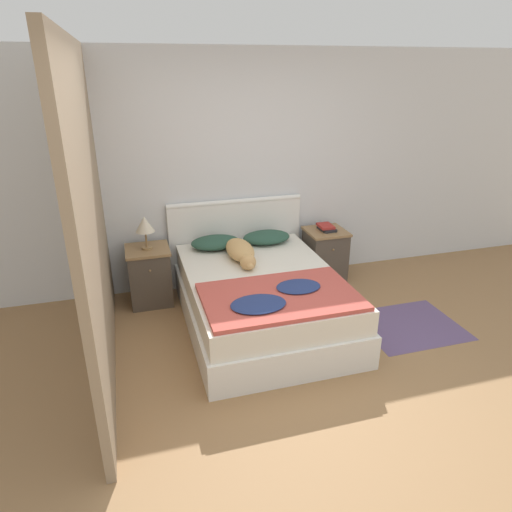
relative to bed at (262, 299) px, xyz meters
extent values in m
plane|color=#997047|center=(-0.03, -1.04, -0.27)|extent=(16.00, 16.00, 0.00)
cube|color=silver|center=(-0.03, 1.09, 1.01)|extent=(9.00, 0.06, 2.55)
cube|color=gray|center=(-1.43, 0.01, 1.01)|extent=(0.06, 3.10, 2.55)
cube|color=white|center=(0.00, 0.00, -0.11)|extent=(1.44, 1.99, 0.31)
cube|color=silver|center=(0.00, 0.00, 0.16)|extent=(1.38, 1.93, 0.23)
cube|color=white|center=(0.00, 1.02, 0.22)|extent=(1.52, 0.04, 0.96)
cylinder|color=white|center=(0.00, 1.02, 0.70)|extent=(1.52, 0.06, 0.06)
cube|color=#4C4238|center=(-1.01, 0.77, 0.03)|extent=(0.42, 0.42, 0.59)
cube|color=#937047|center=(-1.01, 0.77, 0.33)|extent=(0.45, 0.44, 0.03)
sphere|color=#937047|center=(-1.01, 0.55, 0.19)|extent=(0.02, 0.02, 0.02)
cube|color=#4C4238|center=(1.01, 0.77, 0.03)|extent=(0.42, 0.42, 0.59)
cube|color=#937047|center=(1.01, 0.77, 0.33)|extent=(0.45, 0.44, 0.03)
sphere|color=#937047|center=(1.01, 0.55, 0.19)|extent=(0.02, 0.02, 0.02)
ellipsoid|color=#284C3D|center=(-0.29, 0.77, 0.34)|extent=(0.53, 0.35, 0.13)
ellipsoid|color=#284C3D|center=(0.29, 0.77, 0.34)|extent=(0.53, 0.35, 0.13)
cube|color=#BC4C42|center=(0.00, -0.53, 0.29)|extent=(1.31, 0.84, 0.04)
ellipsoid|color=navy|center=(-0.23, -0.65, 0.33)|extent=(0.46, 0.33, 0.03)
ellipsoid|color=navy|center=(0.20, -0.44, 0.32)|extent=(0.39, 0.29, 0.03)
ellipsoid|color=tan|center=(-0.10, 0.44, 0.36)|extent=(0.27, 0.55, 0.17)
sphere|color=tan|center=(-0.10, 0.13, 0.35)|extent=(0.16, 0.16, 0.16)
ellipsoid|color=tan|center=(-0.10, 0.06, 0.34)|extent=(0.07, 0.09, 0.06)
cone|color=tan|center=(-0.14, 0.14, 0.41)|extent=(0.05, 0.05, 0.05)
cone|color=tan|center=(-0.06, 0.14, 0.41)|extent=(0.05, 0.05, 0.05)
ellipsoid|color=tan|center=(-0.06, 0.67, 0.31)|extent=(0.16, 0.24, 0.06)
cube|color=#232328|center=(1.01, 0.77, 0.36)|extent=(0.16, 0.22, 0.03)
cube|color=#AD2D28|center=(1.00, 0.79, 0.39)|extent=(0.16, 0.21, 0.03)
cylinder|color=#9E7A4C|center=(-1.01, 0.77, 0.36)|extent=(0.11, 0.11, 0.02)
cylinder|color=#9E7A4C|center=(-1.01, 0.77, 0.45)|extent=(0.02, 0.02, 0.17)
cone|color=beige|center=(-1.01, 0.77, 0.62)|extent=(0.19, 0.19, 0.16)
cube|color=#604C75|center=(1.38, -0.45, -0.26)|extent=(0.95, 0.81, 0.00)
camera|label=1|loc=(-1.15, -3.74, 2.09)|focal=32.00mm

